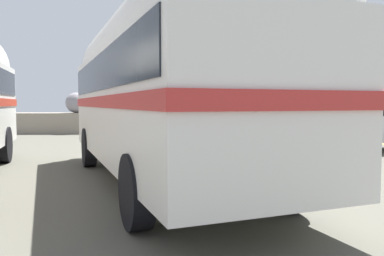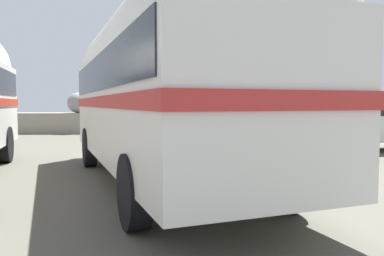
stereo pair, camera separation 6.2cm
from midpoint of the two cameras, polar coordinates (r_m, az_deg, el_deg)
name	(u,v)px [view 1 (the left image)]	position (r m, az deg, el deg)	size (l,w,h in m)	color
ground	(240,169)	(9.44, 6.92, -6.07)	(32.00, 26.00, 0.02)	#535147
breakwater	(209,121)	(21.09, 2.46, 1.03)	(31.36, 2.11, 2.35)	gray
vintage_coach	(161,80)	(7.62, -4.87, 7.03)	(5.15, 8.89, 3.70)	black
parked_car_nearest	(377,122)	(14.41, 25.50, 0.80)	(4.15, 1.83, 1.86)	black
lamp_post	(234,46)	(15.12, 6.13, 11.96)	(0.85, 0.61, 6.76)	#5B5B60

